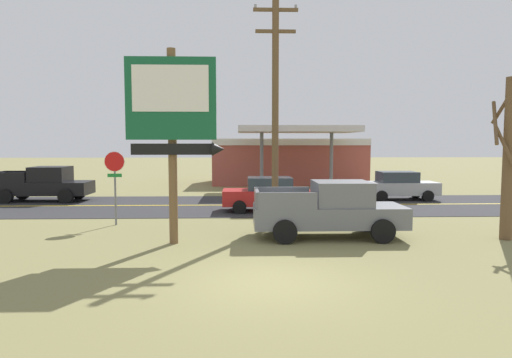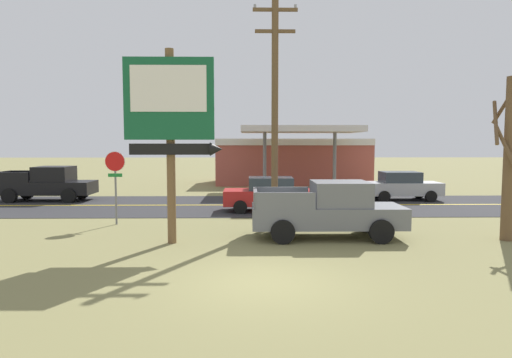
# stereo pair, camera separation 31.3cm
# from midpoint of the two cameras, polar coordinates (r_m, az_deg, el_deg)

# --- Properties ---
(ground_plane) EXTENTS (180.00, 180.00, 0.00)m
(ground_plane) POSITION_cam_midpoint_polar(r_m,az_deg,el_deg) (10.96, 1.54, -12.87)
(ground_plane) COLOR olive
(road_asphalt) EXTENTS (140.00, 8.00, 0.02)m
(road_asphalt) POSITION_cam_midpoint_polar(r_m,az_deg,el_deg) (23.67, 0.18, -3.34)
(road_asphalt) COLOR #2B2B2D
(road_asphalt) RESTS_ON ground
(road_centre_line) EXTENTS (126.00, 0.20, 0.01)m
(road_centre_line) POSITION_cam_midpoint_polar(r_m,az_deg,el_deg) (23.67, 0.18, -3.31)
(road_centre_line) COLOR gold
(road_centre_line) RESTS_ON road_asphalt
(motel_sign) EXTENTS (3.12, 0.54, 6.29)m
(motel_sign) POSITION_cam_midpoint_polar(r_m,az_deg,el_deg) (14.67, -10.11, 7.97)
(motel_sign) COLOR brown
(motel_sign) RESTS_ON ground
(stop_sign) EXTENTS (0.80, 0.08, 2.95)m
(stop_sign) POSITION_cam_midpoint_polar(r_m,az_deg,el_deg) (18.75, -17.01, 0.55)
(stop_sign) COLOR slate
(stop_sign) RESTS_ON ground
(utility_pole) EXTENTS (1.71, 0.26, 8.83)m
(utility_pole) POSITION_cam_midpoint_polar(r_m,az_deg,el_deg) (17.51, 2.93, 9.19)
(utility_pole) COLOR brown
(utility_pole) RESTS_ON ground
(bare_tree) EXTENTS (1.35, 1.35, 5.78)m
(bare_tree) POSITION_cam_midpoint_polar(r_m,az_deg,el_deg) (17.28, 30.04, 2.75)
(bare_tree) COLOR brown
(bare_tree) RESTS_ON ground
(gas_station) EXTENTS (12.00, 11.50, 4.40)m
(gas_station) POSITION_cam_midpoint_polar(r_m,az_deg,el_deg) (36.48, 4.82, 2.49)
(gas_station) COLOR #A84C42
(gas_station) RESTS_ON ground
(pickup_grey_parked_on_lawn) EXTENTS (5.21, 2.26, 1.96)m
(pickup_grey_parked_on_lawn) POSITION_cam_midpoint_polar(r_m,az_deg,el_deg) (15.82, 9.83, -3.91)
(pickup_grey_parked_on_lawn) COLOR slate
(pickup_grey_parked_on_lawn) RESTS_ON ground
(pickup_black_on_road) EXTENTS (5.20, 2.24, 1.96)m
(pickup_black_on_road) POSITION_cam_midpoint_polar(r_m,az_deg,el_deg) (27.90, -24.65, -0.58)
(pickup_black_on_road) COLOR black
(pickup_black_on_road) RESTS_ON ground
(car_red_near_lane) EXTENTS (4.20, 2.00, 1.64)m
(car_red_near_lane) POSITION_cam_midpoint_polar(r_m,az_deg,el_deg) (21.61, 2.00, -1.92)
(car_red_near_lane) COLOR red
(car_red_near_lane) RESTS_ON ground
(car_silver_mid_lane) EXTENTS (4.20, 2.00, 1.64)m
(car_silver_mid_lane) POSITION_cam_midpoint_polar(r_m,az_deg,el_deg) (27.08, 18.35, -0.82)
(car_silver_mid_lane) COLOR #A8AAAF
(car_silver_mid_lane) RESTS_ON ground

